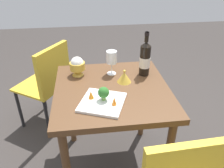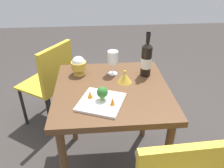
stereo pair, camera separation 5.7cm
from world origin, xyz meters
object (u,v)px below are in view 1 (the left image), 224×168
at_px(wine_bottle, 145,59).
at_px(carrot_garnish_left, 91,95).
at_px(broccoli_floret, 104,93).
at_px(serving_plate, 102,102).
at_px(rice_bowl_lid, 124,77).
at_px(chair_by_wall, 49,79).
at_px(carrot_garnish_right, 114,101).
at_px(wine_glass, 112,58).
at_px(rice_bowl, 77,66).

bearing_deg(wine_bottle, carrot_garnish_left, -144.34).
bearing_deg(broccoli_floret, serving_plate, -122.67).
xyz_separation_m(wine_bottle, broccoli_floret, (-0.33, -0.31, -0.06)).
bearing_deg(rice_bowl_lid, wine_bottle, 29.28).
height_order(chair_by_wall, wine_bottle, wine_bottle).
height_order(chair_by_wall, serving_plate, chair_by_wall).
relative_size(wine_bottle, broccoli_floret, 3.74).
distance_m(carrot_garnish_left, carrot_garnish_right, 0.16).
distance_m(serving_plate, broccoli_floret, 0.06).
bearing_deg(broccoli_floret, carrot_garnish_right, -46.51).
bearing_deg(carrot_garnish_left, wine_glass, 62.97).
height_order(rice_bowl, serving_plate, rice_bowl).
bearing_deg(wine_glass, chair_by_wall, 145.18).
bearing_deg(carrot_garnish_left, rice_bowl, 103.35).
distance_m(wine_glass, carrot_garnish_left, 0.38).
bearing_deg(broccoli_floret, carrot_garnish_left, 160.67).
relative_size(serving_plate, broccoli_floret, 3.78).
distance_m(rice_bowl, broccoli_floret, 0.40).
bearing_deg(rice_bowl, carrot_garnish_right, -63.65).
distance_m(rice_bowl, serving_plate, 0.41).
height_order(wine_bottle, broccoli_floret, wine_bottle).
bearing_deg(carrot_garnish_right, serving_plate, 145.30).
height_order(rice_bowl_lid, carrot_garnish_left, rice_bowl_lid).
xyz_separation_m(wine_bottle, wine_glass, (-0.24, 0.04, 0.00)).
bearing_deg(wine_bottle, rice_bowl_lid, -150.72).
height_order(wine_glass, broccoli_floret, wine_glass).
distance_m(wine_bottle, carrot_garnish_right, 0.47).
bearing_deg(carrot_garnish_right, wine_bottle, 53.89).
xyz_separation_m(wine_bottle, rice_bowl, (-0.48, 0.05, -0.05)).
bearing_deg(serving_plate, chair_by_wall, 120.17).
bearing_deg(chair_by_wall, rice_bowl_lid, -96.49).
distance_m(chair_by_wall, rice_bowl_lid, 0.82).
distance_m(wine_glass, rice_bowl_lid, 0.17).
height_order(rice_bowl_lid, carrot_garnish_right, rice_bowl_lid).
height_order(wine_bottle, carrot_garnish_right, wine_bottle).
xyz_separation_m(chair_by_wall, wine_bottle, (0.77, -0.41, 0.35)).
bearing_deg(chair_by_wall, wine_glass, -91.60).
xyz_separation_m(broccoli_floret, carrot_garnish_right, (0.06, -0.06, -0.02)).
bearing_deg(carrot_garnish_right, rice_bowl, 116.35).
height_order(wine_bottle, rice_bowl, wine_bottle).
xyz_separation_m(rice_bowl_lid, serving_plate, (-0.17, -0.24, -0.03)).
distance_m(chair_by_wall, broccoli_floret, 0.89).
height_order(chair_by_wall, broccoli_floret, broccoli_floret).
relative_size(chair_by_wall, wine_bottle, 2.65).
relative_size(carrot_garnish_left, carrot_garnish_right, 0.93).
relative_size(wine_bottle, serving_plate, 0.99).
relative_size(rice_bowl, carrot_garnish_left, 2.80).
relative_size(wine_bottle, carrot_garnish_left, 6.33).
bearing_deg(broccoli_floret, wine_bottle, 43.77).
relative_size(rice_bowl_lid, carrot_garnish_right, 1.84).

